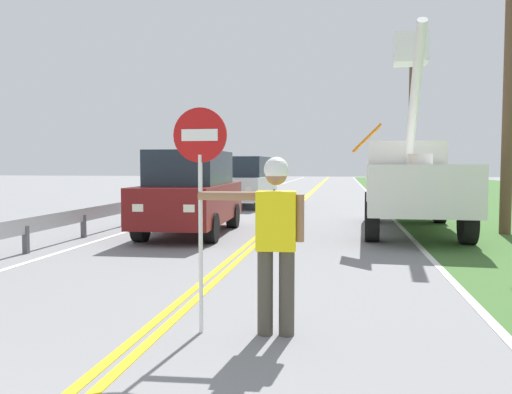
{
  "coord_description": "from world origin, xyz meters",
  "views": [
    {
      "loc": [
        1.95,
        -0.73,
        1.74
      ],
      "look_at": [
        0.49,
        7.9,
        1.2
      ],
      "focal_mm": 35.94,
      "sensor_mm": 36.0,
      "label": 1
    }
  ],
  "objects": [
    {
      "name": "oncoming_suv_second",
      "position": [
        -2.02,
        20.49,
        1.06
      ],
      "size": [
        2.02,
        4.65,
        2.1
      ],
      "color": "silver",
      "rests_on": "ground"
    },
    {
      "name": "edge_line_right",
      "position": [
        3.6,
        20.0,
        0.01
      ],
      "size": [
        0.12,
        110.0,
        0.01
      ],
      "primitive_type": "cube",
      "color": "silver",
      "rests_on": "ground"
    },
    {
      "name": "flagger_worker",
      "position": [
        1.28,
        4.4,
        1.05
      ],
      "size": [
        1.09,
        0.27,
        1.83
      ],
      "color": "#474238",
      "rests_on": "ground"
    },
    {
      "name": "guardrail_left_shoulder",
      "position": [
        -4.2,
        16.4,
        0.52
      ],
      "size": [
        0.1,
        32.0,
        0.71
      ],
      "color": "#9EA0A3",
      "rests_on": "ground"
    },
    {
      "name": "centerline_yellow_left",
      "position": [
        -0.09,
        20.0,
        0.01
      ],
      "size": [
        0.11,
        110.0,
        0.01
      ],
      "primitive_type": "cube",
      "color": "yellow",
      "rests_on": "ground"
    },
    {
      "name": "centerline_yellow_right",
      "position": [
        0.09,
        20.0,
        0.01
      ],
      "size": [
        0.11,
        110.0,
        0.01
      ],
      "primitive_type": "cube",
      "color": "yellow",
      "rests_on": "ground"
    },
    {
      "name": "oncoming_suv_nearest",
      "position": [
        -1.82,
        11.74,
        1.06
      ],
      "size": [
        2.05,
        4.67,
        2.1
      ],
      "color": "maroon",
      "rests_on": "ground"
    },
    {
      "name": "utility_pole_near",
      "position": [
        6.04,
        13.05,
        4.21
      ],
      "size": [
        1.8,
        0.28,
        8.06
      ],
      "color": "brown",
      "rests_on": "ground"
    },
    {
      "name": "edge_line_left",
      "position": [
        -3.6,
        20.0,
        0.01
      ],
      "size": [
        0.12,
        110.0,
        0.01
      ],
      "primitive_type": "cube",
      "color": "silver",
      "rests_on": "ground"
    },
    {
      "name": "utility_bucket_truck",
      "position": [
        3.77,
        13.7,
        1.41
      ],
      "size": [
        2.91,
        6.89,
        5.37
      ],
      "color": "white",
      "rests_on": "ground"
    },
    {
      "name": "utility_pole_mid",
      "position": [
        5.8,
        29.8,
        4.35
      ],
      "size": [
        1.8,
        0.28,
        8.34
      ],
      "color": "brown",
      "rests_on": "ground"
    },
    {
      "name": "stop_sign_paddle",
      "position": [
        0.51,
        4.35,
        1.71
      ],
      "size": [
        0.56,
        0.04,
        2.33
      ],
      "color": "silver",
      "rests_on": "ground"
    }
  ]
}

